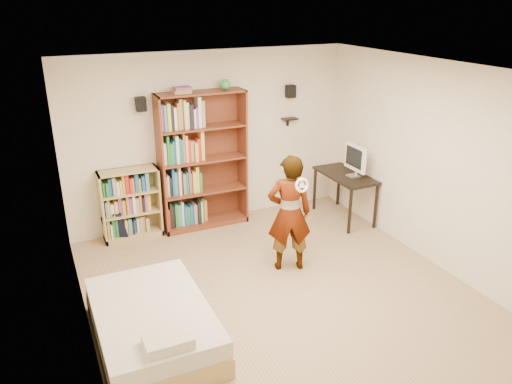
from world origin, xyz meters
TOP-DOWN VIEW (x-y plane):
  - ground at (0.00, 0.00)m, footprint 4.50×5.00m
  - room_shell at (0.00, 0.00)m, footprint 4.52×5.02m
  - crown_molding at (0.00, 0.00)m, footprint 4.50×5.00m
  - speaker_left at (-1.05, 2.40)m, footprint 0.14×0.12m
  - speaker_right at (1.35, 2.40)m, footprint 0.14×0.12m
  - wall_shelf at (1.35, 2.41)m, footprint 0.25×0.16m
  - tall_bookshelf at (-0.20, 2.30)m, footprint 1.34×0.39m
  - low_bookshelf at (-1.34, 2.34)m, footprint 0.86×0.32m
  - computer_desk at (1.95, 1.60)m, footprint 0.56×1.12m
  - imac at (2.00, 1.47)m, footprint 0.10×0.50m
  - daybed at (-1.65, -0.22)m, footprint 1.15×1.77m
  - person at (0.37, 0.56)m, footprint 0.67×0.54m
  - wii_wheel at (0.37, 0.26)m, footprint 0.18×0.07m
  - navy_bag at (-1.59, 2.34)m, footprint 0.39×0.32m

SIDE VIEW (x-z plane):
  - ground at x=0.00m, z-range -0.01..0.01m
  - navy_bag at x=-1.59m, z-range 0.00..0.46m
  - daybed at x=-1.65m, z-range 0.00..0.52m
  - computer_desk at x=1.95m, z-range 0.00..0.77m
  - low_bookshelf at x=-1.34m, z-range 0.00..1.08m
  - person at x=0.37m, z-range 0.00..1.59m
  - imac at x=2.00m, z-range 0.77..1.27m
  - tall_bookshelf at x=-0.20m, z-range 0.00..2.13m
  - wii_wheel at x=0.37m, z-range 1.19..1.38m
  - wall_shelf at x=1.35m, z-range 1.54..1.56m
  - room_shell at x=0.00m, z-range 0.41..3.12m
  - speaker_left at x=-1.05m, z-range 1.90..2.10m
  - speaker_right at x=1.35m, z-range 1.90..2.10m
  - crown_molding at x=0.00m, z-range 2.64..2.70m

